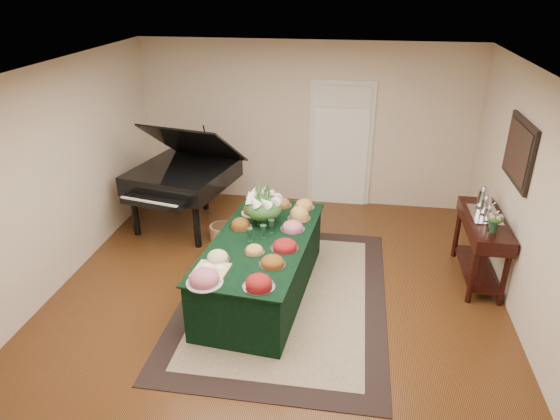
% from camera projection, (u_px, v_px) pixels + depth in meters
% --- Properties ---
extents(ground, '(6.00, 6.00, 0.00)m').
position_uv_depth(ground, '(276.00, 297.00, 6.15)').
color(ground, black).
rests_on(ground, ground).
extents(area_rug, '(2.46, 3.45, 0.01)m').
position_uv_depth(area_rug, '(284.00, 295.00, 6.17)').
color(area_rug, black).
rests_on(area_rug, ground).
extents(kitchen_doorway, '(1.05, 0.07, 2.10)m').
position_uv_depth(kitchen_doorway, '(340.00, 146.00, 8.28)').
color(kitchen_doorway, silver).
rests_on(kitchen_doorway, ground).
extents(buffet_table, '(1.32, 2.43, 0.75)m').
position_uv_depth(buffet_table, '(262.00, 266.00, 6.08)').
color(buffet_table, black).
rests_on(buffet_table, ground).
extents(food_platters, '(1.13, 2.36, 0.13)m').
position_uv_depth(food_platters, '(262.00, 234.00, 5.93)').
color(food_platters, silver).
rests_on(food_platters, buffet_table).
extents(cutting_board, '(0.39, 0.39, 0.10)m').
position_uv_depth(cutting_board, '(211.00, 268.00, 5.28)').
color(cutting_board, tan).
rests_on(cutting_board, buffet_table).
extents(green_goblets, '(0.29, 0.33, 0.18)m').
position_uv_depth(green_goblets, '(262.00, 231.00, 5.92)').
color(green_goblets, '#15341F').
rests_on(green_goblets, buffet_table).
extents(floral_centerpiece, '(0.48, 0.48, 0.48)m').
position_uv_depth(floral_centerpiece, '(263.00, 204.00, 6.17)').
color(floral_centerpiece, '#15341F').
rests_on(floral_centerpiece, buffet_table).
extents(grand_piano, '(1.72, 1.85, 1.68)m').
position_uv_depth(grand_piano, '(183.00, 176.00, 7.58)').
color(grand_piano, black).
rests_on(grand_piano, ground).
extents(wicker_basket, '(0.36, 0.36, 0.23)m').
position_uv_depth(wicker_basket, '(222.00, 233.00, 7.44)').
color(wicker_basket, '#96663C').
rests_on(wicker_basket, ground).
extents(mahogany_sideboard, '(0.45, 1.31, 0.88)m').
position_uv_depth(mahogany_sideboard, '(483.00, 232.00, 6.24)').
color(mahogany_sideboard, black).
rests_on(mahogany_sideboard, ground).
extents(tea_service, '(0.34, 0.74, 0.30)m').
position_uv_depth(tea_service, '(487.00, 208.00, 6.15)').
color(tea_service, silver).
rests_on(tea_service, mahogany_sideboard).
extents(pink_bouquet, '(0.19, 0.19, 0.25)m').
position_uv_depth(pink_bouquet, '(495.00, 220.00, 5.75)').
color(pink_bouquet, '#15341F').
rests_on(pink_bouquet, mahogany_sideboard).
extents(wall_painting, '(0.05, 0.95, 0.75)m').
position_uv_depth(wall_painting, '(519.00, 152.00, 5.75)').
color(wall_painting, black).
rests_on(wall_painting, ground).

